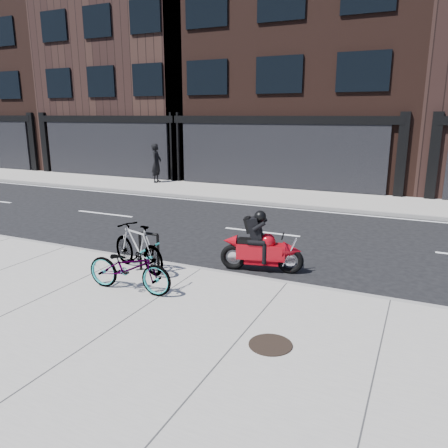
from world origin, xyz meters
The scene contains 12 objects.
ground centered at (0.00, 0.00, 0.00)m, with size 120.00×120.00×0.00m, color black.
sidewalk_near centered at (0.00, -5.00, 0.07)m, with size 60.00×6.00×0.13m, color gray.
sidewalk_far centered at (0.00, 7.75, 0.07)m, with size 60.00×3.50×0.13m, color gray.
building_west centered at (-22.00, 14.50, 6.75)m, with size 10.00×10.00×13.50m, color black.
building_midwest centered at (-12.00, 14.50, 6.00)m, with size 10.00×10.00×12.00m, color black.
building_center centered at (-2.00, 14.50, 7.25)m, with size 12.00×10.00×14.50m, color black.
bike_rack centered at (-0.93, -2.60, 0.66)m, with size 0.54×0.07×0.89m.
bicycle_front centered at (-0.66, -3.67, 0.61)m, with size 0.64×1.84×0.97m, color gray.
bicycle_rear centered at (-1.22, -2.60, 0.66)m, with size 0.50×1.76×1.06m, color gray.
motorcycle centered at (1.24, -1.20, 0.58)m, with size 1.89×0.68×1.42m.
pedestrian centered at (-8.02, 8.50, 1.10)m, with size 0.71×0.47×1.95m, color black.
manhole_cover centered at (2.50, -4.49, 0.14)m, with size 0.66×0.66×0.01m, color black.
Camera 1 is at (4.34, -10.13, 3.48)m, focal length 35.00 mm.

